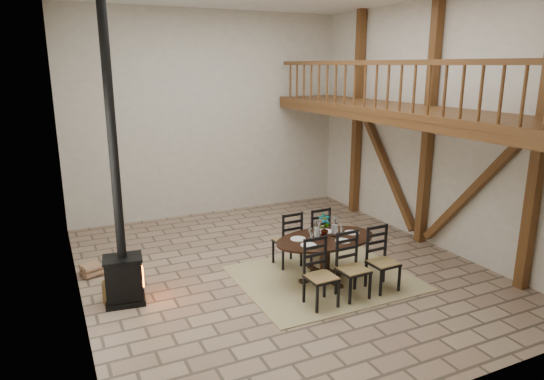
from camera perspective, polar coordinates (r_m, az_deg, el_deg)
name	(u,v)px	position (r m, az deg, el deg)	size (l,w,h in m)	color
ground	(280,268)	(9.25, 1.00, -9.15)	(8.00, 8.00, 0.00)	#998166
room_shell	(339,104)	(9.09, 7.92, 9.99)	(7.02, 8.02, 5.01)	beige
rug	(324,278)	(8.87, 6.18, -10.25)	(3.00, 2.50, 0.02)	tan
dining_table	(329,259)	(8.62, 6.68, -8.04)	(1.91, 2.13, 1.20)	black
wood_stove	(121,236)	(7.90, -17.39, -5.17)	(0.67, 0.55, 5.00)	black
log_basket	(119,290)	(8.36, -17.56, -11.15)	(0.52, 0.52, 0.43)	brown
log_stack	(91,270)	(9.47, -20.49, -8.80)	(0.41, 0.42, 0.22)	tan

